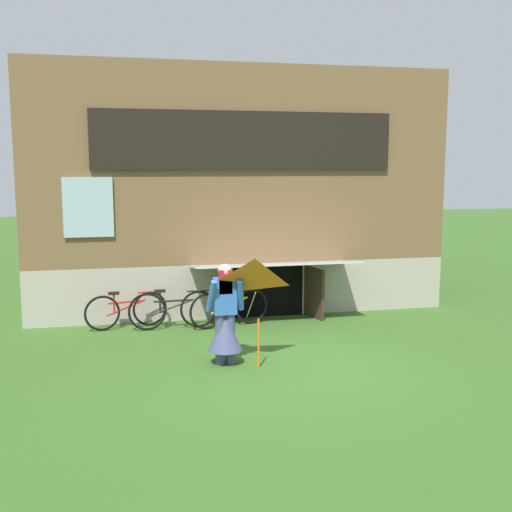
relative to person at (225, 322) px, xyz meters
name	(u,v)px	position (x,y,z in m)	size (l,w,h in m)	color
ground_plane	(285,363)	(0.89, -0.18, -0.65)	(60.00, 60.00, 0.00)	#386023
log_house	(225,189)	(0.89, 5.25, 1.82)	(8.42, 5.98, 4.92)	#ADA393
person	(225,322)	(0.00, 0.00, 0.00)	(0.61, 0.52, 1.54)	#474C75
kite	(255,289)	(0.34, -0.57, 0.61)	(0.96, 1.00, 1.57)	orange
bicycle_yellow	(229,308)	(0.45, 2.18, -0.29)	(1.56, 0.44, 0.73)	black
bicycle_black	(173,310)	(-0.60, 2.23, -0.28)	(1.64, 0.09, 0.75)	black
bicycle_red	(126,310)	(-1.44, 2.46, -0.30)	(1.51, 0.38, 0.70)	black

